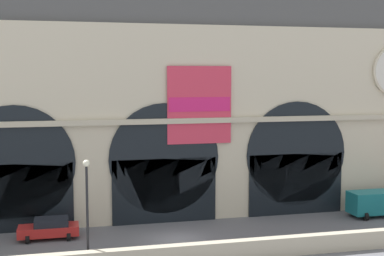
{
  "coord_description": "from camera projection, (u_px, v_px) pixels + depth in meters",
  "views": [
    {
      "loc": [
        -7.65,
        -36.92,
        12.13
      ],
      "look_at": [
        2.32,
        5.0,
        7.8
      ],
      "focal_mm": 49.24,
      "sensor_mm": 36.0,
      "label": 1
    }
  ],
  "objects": [
    {
      "name": "car_midwest",
      "position": [
        49.0,
        228.0,
        39.08
      ],
      "size": [
        4.4,
        2.22,
        1.55
      ],
      "color": "red",
      "rests_on": "ground"
    },
    {
      "name": "van_east",
      "position": [
        379.0,
        202.0,
        45.3
      ],
      "size": [
        5.2,
        2.48,
        2.2
      ],
      "color": "#19727A",
      "rests_on": "ground"
    },
    {
      "name": "ground_plane",
      "position": [
        177.0,
        241.0,
        38.71
      ],
      "size": [
        200.0,
        200.0,
        0.0
      ],
      "primitive_type": "plane",
      "color": "slate"
    },
    {
      "name": "station_building",
      "position": [
        159.0,
        104.0,
        44.91
      ],
      "size": [
        48.88,
        5.18,
        19.86
      ],
      "color": "beige",
      "rests_on": "ground"
    },
    {
      "name": "street_lamp_quayside",
      "position": [
        87.0,
        199.0,
        32.93
      ],
      "size": [
        0.44,
        0.44,
        6.9
      ],
      "color": "black",
      "rests_on": "ground"
    },
    {
      "name": "quay_parapet_wall",
      "position": [
        192.0,
        253.0,
        34.04
      ],
      "size": [
        90.0,
        0.7,
        1.27
      ],
      "primitive_type": "cube",
      "color": "#B2A891",
      "rests_on": "ground"
    }
  ]
}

